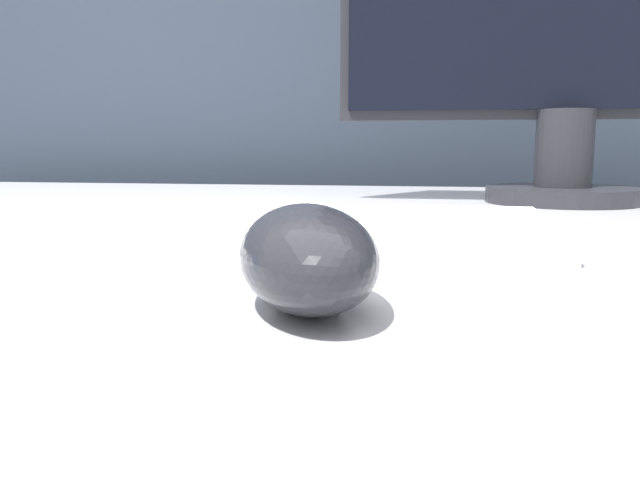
# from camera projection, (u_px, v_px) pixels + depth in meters

# --- Properties ---
(partition_panel) EXTENTS (5.00, 0.03, 1.47)m
(partition_panel) POSITION_uv_depth(u_px,v_px,m) (369.00, 181.00, 1.24)
(partition_panel) COLOR #333D4C
(partition_panel) RESTS_ON ground_plane
(computer_mouse_near) EXTENTS (0.09, 0.13, 0.05)m
(computer_mouse_near) POSITION_uv_depth(u_px,v_px,m) (308.00, 257.00, 0.28)
(computer_mouse_near) COLOR #232328
(computer_mouse_near) RESTS_ON desk
(keyboard) EXTENTS (0.43, 0.15, 0.02)m
(keyboard) POSITION_uv_depth(u_px,v_px,m) (272.00, 225.00, 0.48)
(keyboard) COLOR silver
(keyboard) RESTS_ON desk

